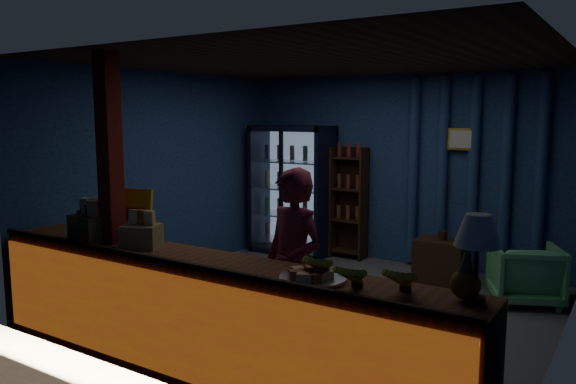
# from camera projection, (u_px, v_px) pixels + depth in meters

# --- Properties ---
(ground) EXTENTS (4.60, 4.60, 0.00)m
(ground) POSITION_uv_depth(u_px,v_px,m) (322.00, 306.00, 6.09)
(ground) COLOR #515154
(ground) RESTS_ON ground
(room_walls) EXTENTS (4.60, 4.60, 4.60)m
(room_walls) POSITION_uv_depth(u_px,v_px,m) (323.00, 162.00, 5.88)
(room_walls) COLOR navy
(room_walls) RESTS_ON ground
(counter) EXTENTS (4.40, 0.57, 0.99)m
(counter) POSITION_uv_depth(u_px,v_px,m) (205.00, 317.00, 4.43)
(counter) COLOR brown
(counter) RESTS_ON ground
(support_post) EXTENTS (0.16, 0.16, 2.60)m
(support_post) POSITION_uv_depth(u_px,v_px,m) (112.00, 203.00, 4.89)
(support_post) COLOR maroon
(support_post) RESTS_ON ground
(beverage_cooler) EXTENTS (1.20, 0.62, 1.90)m
(beverage_cooler) POSITION_uv_depth(u_px,v_px,m) (295.00, 190.00, 8.39)
(beverage_cooler) COLOR black
(beverage_cooler) RESTS_ON ground
(bottle_shelf) EXTENTS (0.50, 0.28, 1.60)m
(bottle_shelf) POSITION_uv_depth(u_px,v_px,m) (350.00, 203.00, 8.07)
(bottle_shelf) COLOR #372211
(bottle_shelf) RESTS_ON ground
(curtain_folds) EXTENTS (1.74, 0.14, 2.50)m
(curtain_folds) POSITION_uv_depth(u_px,v_px,m) (473.00, 175.00, 7.16)
(curtain_folds) COLOR navy
(curtain_folds) RESTS_ON room_walls
(framed_picture) EXTENTS (0.36, 0.04, 0.28)m
(framed_picture) POSITION_uv_depth(u_px,v_px,m) (462.00, 139.00, 7.15)
(framed_picture) COLOR gold
(framed_picture) RESTS_ON room_walls
(shopkeeper) EXTENTS (0.68, 0.53, 1.64)m
(shopkeeper) POSITION_uv_depth(u_px,v_px,m) (293.00, 268.00, 4.57)
(shopkeeper) COLOR maroon
(shopkeeper) RESTS_ON ground
(green_chair) EXTENTS (0.93, 0.94, 0.65)m
(green_chair) POSITION_uv_depth(u_px,v_px,m) (525.00, 274.00, 6.17)
(green_chair) COLOR #5FBE72
(green_chair) RESTS_ON ground
(side_table) EXTENTS (0.61, 0.45, 0.65)m
(side_table) POSITION_uv_depth(u_px,v_px,m) (441.00, 261.00, 6.88)
(side_table) COLOR #372211
(side_table) RESTS_ON ground
(yellow_sign) EXTENTS (0.57, 0.24, 0.45)m
(yellow_sign) POSITION_uv_depth(u_px,v_px,m) (124.00, 213.00, 5.10)
(yellow_sign) COLOR gold
(yellow_sign) RESTS_ON counter
(soda_bottles) EXTENTS (0.46, 0.19, 0.35)m
(soda_bottles) POSITION_uv_depth(u_px,v_px,m) (94.00, 225.00, 5.00)
(soda_bottles) COLOR #AA0B1D
(soda_bottles) RESTS_ON counter
(snack_box_left) EXTENTS (0.38, 0.33, 0.37)m
(snack_box_left) POSITION_uv_depth(u_px,v_px,m) (92.00, 226.00, 5.00)
(snack_box_left) COLOR #9A7A4A
(snack_box_left) RESTS_ON counter
(snack_box_centre) EXTENTS (0.37, 0.34, 0.32)m
(snack_box_centre) POSITION_uv_depth(u_px,v_px,m) (142.00, 234.00, 4.73)
(snack_box_centre) COLOR #9A7A4A
(snack_box_centre) RESTS_ON counter
(pastry_tray) EXTENTS (0.47, 0.47, 0.08)m
(pastry_tray) POSITION_uv_depth(u_px,v_px,m) (313.00, 276.00, 3.80)
(pastry_tray) COLOR silver
(pastry_tray) RESTS_ON counter
(banana_bunches) EXTENTS (0.84, 0.32, 0.18)m
(banana_bunches) POSITION_uv_depth(u_px,v_px,m) (359.00, 273.00, 3.65)
(banana_bunches) COLOR gold
(banana_bunches) RESTS_ON counter
(table_lamp) EXTENTS (0.27, 0.27, 0.54)m
(table_lamp) POSITION_uv_depth(u_px,v_px,m) (478.00, 234.00, 3.28)
(table_lamp) COLOR black
(table_lamp) RESTS_ON counter
(pineapple) EXTENTS (0.18, 0.18, 0.31)m
(pineapple) POSITION_uv_depth(u_px,v_px,m) (466.00, 280.00, 3.37)
(pineapple) COLOR brown
(pineapple) RESTS_ON counter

